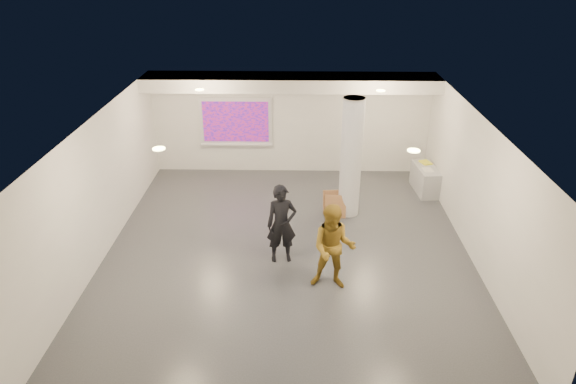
{
  "coord_description": "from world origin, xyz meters",
  "views": [
    {
      "loc": [
        0.21,
        -9.77,
        6.17
      ],
      "look_at": [
        0.0,
        0.4,
        1.25
      ],
      "focal_mm": 32.0,
      "sensor_mm": 36.0,
      "label": 1
    }
  ],
  "objects_px": {
    "woman": "(282,224)",
    "man": "(333,248)",
    "column": "(351,158)",
    "projection_screen": "(236,122)",
    "credenza": "(425,179)"
  },
  "relations": [
    {
      "from": "credenza",
      "to": "man",
      "type": "distance_m",
      "value": 5.29
    },
    {
      "from": "projection_screen",
      "to": "credenza",
      "type": "distance_m",
      "value": 5.6
    },
    {
      "from": "credenza",
      "to": "woman",
      "type": "xyz_separation_m",
      "value": [
        -3.84,
        -3.52,
        0.52
      ]
    },
    {
      "from": "column",
      "to": "projection_screen",
      "type": "height_order",
      "value": "column"
    },
    {
      "from": "column",
      "to": "projection_screen",
      "type": "bearing_deg",
      "value": 139.44
    },
    {
      "from": "credenza",
      "to": "woman",
      "type": "height_order",
      "value": "woman"
    },
    {
      "from": "column",
      "to": "woman",
      "type": "xyz_separation_m",
      "value": [
        -1.62,
        -2.18,
        -0.63
      ]
    },
    {
      "from": "credenza",
      "to": "projection_screen",
      "type": "bearing_deg",
      "value": 161.12
    },
    {
      "from": "projection_screen",
      "to": "woman",
      "type": "height_order",
      "value": "projection_screen"
    },
    {
      "from": "column",
      "to": "credenza",
      "type": "bearing_deg",
      "value": 31.14
    },
    {
      "from": "woman",
      "to": "man",
      "type": "xyz_separation_m",
      "value": [
        1.03,
        -0.94,
        0.02
      ]
    },
    {
      "from": "credenza",
      "to": "woman",
      "type": "relative_size",
      "value": 0.7
    },
    {
      "from": "woman",
      "to": "man",
      "type": "bearing_deg",
      "value": -51.58
    },
    {
      "from": "woman",
      "to": "projection_screen",
      "type": "bearing_deg",
      "value": 97.76
    },
    {
      "from": "column",
      "to": "man",
      "type": "distance_m",
      "value": 3.23
    }
  ]
}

